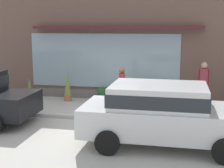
% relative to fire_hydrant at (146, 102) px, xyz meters
% --- Properties ---
extents(ground_plane, '(60.00, 60.00, 0.00)m').
position_rel_fire_hydrant_xyz_m(ground_plane, '(-1.45, -0.78, -0.44)').
color(ground_plane, '#B2AFA8').
extents(curb_strip, '(14.00, 0.24, 0.12)m').
position_rel_fire_hydrant_xyz_m(curb_strip, '(-1.45, -0.98, -0.38)').
color(curb_strip, '#B2B2AD').
rests_on(curb_strip, ground_plane).
extents(storefront, '(14.00, 0.81, 4.61)m').
position_rel_fire_hydrant_xyz_m(storefront, '(-1.46, 2.41, 1.82)').
color(storefront, brown).
rests_on(storefront, ground_plane).
extents(fire_hydrant, '(0.43, 0.41, 0.87)m').
position_rel_fire_hydrant_xyz_m(fire_hydrant, '(0.00, 0.00, 0.00)').
color(fire_hydrant, red).
rests_on(fire_hydrant, ground_plane).
extents(pedestrian_with_handbag, '(0.26, 0.64, 1.58)m').
position_rel_fire_hydrant_xyz_m(pedestrian_with_handbag, '(-0.90, 0.33, 0.47)').
color(pedestrian_with_handbag, '#9E9384').
rests_on(pedestrian_with_handbag, ground_plane).
extents(pedestrian_passerby, '(0.46, 0.23, 1.74)m').
position_rel_fire_hydrant_xyz_m(pedestrian_passerby, '(2.00, 1.23, 0.58)').
color(pedestrian_passerby, '#9E9384').
rests_on(pedestrian_passerby, ground_plane).
extents(parked_car_silver, '(4.36, 2.13, 1.58)m').
position_rel_fire_hydrant_xyz_m(parked_car_silver, '(0.72, -2.87, 0.45)').
color(parked_car_silver, silver).
rests_on(parked_car_silver, ground_plane).
extents(potted_plant_corner_tall, '(0.38, 0.38, 0.67)m').
position_rel_fire_hydrant_xyz_m(potted_plant_corner_tall, '(0.97, 1.55, -0.08)').
color(potted_plant_corner_tall, '#B7B2A3').
rests_on(potted_plant_corner_tall, ground_plane).
extents(potted_plant_window_center, '(0.31, 0.31, 1.28)m').
position_rel_fire_hydrant_xyz_m(potted_plant_window_center, '(-3.33, 1.46, 0.18)').
color(potted_plant_window_center, '#9E6042').
rests_on(potted_plant_window_center, ground_plane).
extents(potted_plant_near_hydrant, '(0.50, 0.50, 0.75)m').
position_rel_fire_hydrant_xyz_m(potted_plant_near_hydrant, '(-0.10, 1.79, -0.04)').
color(potted_plant_near_hydrant, '#33473D').
rests_on(potted_plant_near_hydrant, ground_plane).
extents(potted_plant_doorstep, '(0.26, 0.26, 0.79)m').
position_rel_fire_hydrant_xyz_m(potted_plant_doorstep, '(-5.22, 1.91, -0.06)').
color(potted_plant_doorstep, '#B7B2A3').
rests_on(potted_plant_doorstep, ground_plane).
extents(potted_plant_low_front, '(0.41, 0.41, 1.11)m').
position_rel_fire_hydrant_xyz_m(potted_plant_low_front, '(-0.92, 1.58, 0.09)').
color(potted_plant_low_front, '#9E6042').
rests_on(potted_plant_low_front, ground_plane).
extents(potted_plant_trailing_edge, '(0.43, 0.43, 0.57)m').
position_rel_fire_hydrant_xyz_m(potted_plant_trailing_edge, '(-1.94, 1.78, -0.16)').
color(potted_plant_trailing_edge, '#33473D').
rests_on(potted_plant_trailing_edge, ground_plane).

